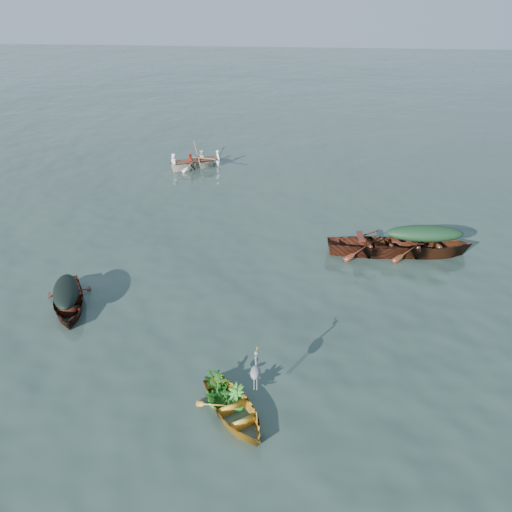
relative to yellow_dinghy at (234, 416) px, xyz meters
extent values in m
plane|color=#31443C|center=(0.60, 3.89, 0.00)|extent=(140.00, 140.00, 0.00)
imported|color=gold|center=(0.00, 0.00, 0.00)|extent=(2.55, 2.87, 0.70)
imported|color=#4A1C11|center=(-5.28, 3.48, 0.00)|extent=(2.54, 3.61, 0.83)
imported|color=#441E10|center=(5.24, 7.94, 0.00)|extent=(4.76, 1.85, 1.10)
imported|color=#5B2916|center=(3.66, 7.80, 0.00)|extent=(4.60, 1.60, 1.07)
imported|color=white|center=(-4.40, 16.15, 0.00)|extent=(3.77, 2.79, 0.85)
ellipsoid|color=black|center=(-5.28, 3.48, 0.61)|extent=(1.40, 1.99, 0.40)
ellipsoid|color=#16381E|center=(5.24, 7.94, 0.81)|extent=(2.62, 1.02, 0.52)
imported|color=#24771F|center=(-0.31, 0.46, 0.65)|extent=(1.10, 1.14, 0.60)
imported|color=white|center=(-4.40, 16.15, 0.80)|extent=(2.75, 2.15, 0.76)
camera|label=1|loc=(1.34, -7.60, 8.05)|focal=35.00mm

